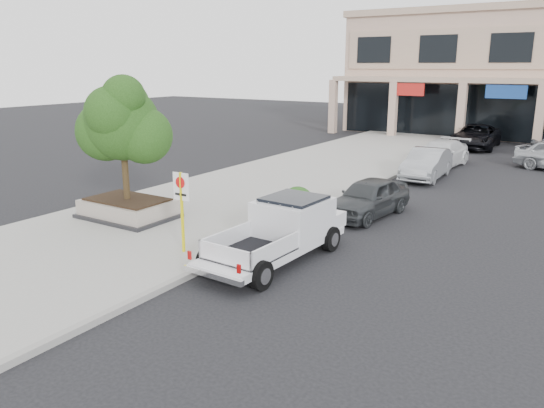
{
  "coord_description": "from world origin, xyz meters",
  "views": [
    {
      "loc": [
        7.1,
        -11.82,
        5.29
      ],
      "look_at": [
        -1.43,
        1.5,
        1.15
      ],
      "focal_mm": 35.0,
      "sensor_mm": 36.0,
      "label": 1
    }
  ],
  "objects_px": {
    "planter": "(128,208)",
    "no_parking_sign": "(182,201)",
    "curb_car_b": "(427,164)",
    "curb_car_c": "(440,154)",
    "pickup_truck": "(274,233)",
    "curb_car_a": "(368,198)",
    "curb_car_d": "(476,136)",
    "planter_tree": "(128,123)"
  },
  "relations": [
    {
      "from": "planter",
      "to": "no_parking_sign",
      "type": "distance_m",
      "value": 4.47
    },
    {
      "from": "planter",
      "to": "curb_car_b",
      "type": "height_order",
      "value": "curb_car_b"
    },
    {
      "from": "no_parking_sign",
      "to": "curb_car_c",
      "type": "xyz_separation_m",
      "value": [
        2.23,
        17.92,
        -0.93
      ]
    },
    {
      "from": "pickup_truck",
      "to": "curb_car_b",
      "type": "bearing_deg",
      "value": 92.1
    },
    {
      "from": "curb_car_a",
      "to": "curb_car_c",
      "type": "height_order",
      "value": "curb_car_c"
    },
    {
      "from": "planter",
      "to": "no_parking_sign",
      "type": "height_order",
      "value": "no_parking_sign"
    },
    {
      "from": "pickup_truck",
      "to": "curb_car_a",
      "type": "distance_m",
      "value": 5.73
    },
    {
      "from": "pickup_truck",
      "to": "curb_car_d",
      "type": "xyz_separation_m",
      "value": [
        -0.05,
        24.86,
        -0.06
      ]
    },
    {
      "from": "no_parking_sign",
      "to": "pickup_truck",
      "type": "height_order",
      "value": "no_parking_sign"
    },
    {
      "from": "planter_tree",
      "to": "no_parking_sign",
      "type": "relative_size",
      "value": 1.74
    },
    {
      "from": "curb_car_b",
      "to": "curb_car_c",
      "type": "height_order",
      "value": "curb_car_b"
    },
    {
      "from": "planter",
      "to": "curb_car_a",
      "type": "bearing_deg",
      "value": 37.33
    },
    {
      "from": "curb_car_d",
      "to": "curb_car_c",
      "type": "bearing_deg",
      "value": -93.55
    },
    {
      "from": "curb_car_c",
      "to": "curb_car_d",
      "type": "relative_size",
      "value": 0.86
    },
    {
      "from": "pickup_truck",
      "to": "curb_car_b",
      "type": "relative_size",
      "value": 1.21
    },
    {
      "from": "no_parking_sign",
      "to": "curb_car_a",
      "type": "distance_m",
      "value": 7.38
    },
    {
      "from": "planter_tree",
      "to": "pickup_truck",
      "type": "xyz_separation_m",
      "value": [
        6.26,
        -0.7,
        -2.58
      ]
    },
    {
      "from": "no_parking_sign",
      "to": "curb_car_b",
      "type": "bearing_deg",
      "value": 80.01
    },
    {
      "from": "curb_car_b",
      "to": "planter",
      "type": "bearing_deg",
      "value": -119.15
    },
    {
      "from": "curb_car_b",
      "to": "curb_car_c",
      "type": "bearing_deg",
      "value": 93.18
    },
    {
      "from": "curb_car_a",
      "to": "curb_car_d",
      "type": "xyz_separation_m",
      "value": [
        -0.44,
        19.15,
        0.09
      ]
    },
    {
      "from": "pickup_truck",
      "to": "curb_car_c",
      "type": "relative_size",
      "value": 1.1
    },
    {
      "from": "planter_tree",
      "to": "curb_car_c",
      "type": "bearing_deg",
      "value": 69.3
    },
    {
      "from": "planter_tree",
      "to": "curb_car_b",
      "type": "height_order",
      "value": "planter_tree"
    },
    {
      "from": "planter_tree",
      "to": "curb_car_b",
      "type": "bearing_deg",
      "value": 63.17
    },
    {
      "from": "planter_tree",
      "to": "planter",
      "type": "bearing_deg",
      "value": -131.03
    },
    {
      "from": "no_parking_sign",
      "to": "curb_car_c",
      "type": "distance_m",
      "value": 18.08
    },
    {
      "from": "curb_car_a",
      "to": "pickup_truck",
      "type": "bearing_deg",
      "value": -86.53
    },
    {
      "from": "pickup_truck",
      "to": "curb_car_c",
      "type": "distance_m",
      "value": 16.85
    },
    {
      "from": "planter_tree",
      "to": "curb_car_d",
      "type": "bearing_deg",
      "value": 75.6
    },
    {
      "from": "planter",
      "to": "pickup_truck",
      "type": "relative_size",
      "value": 0.61
    },
    {
      "from": "planter",
      "to": "curb_car_b",
      "type": "relative_size",
      "value": 0.73
    },
    {
      "from": "curb_car_b",
      "to": "curb_car_d",
      "type": "relative_size",
      "value": 0.78
    },
    {
      "from": "planter_tree",
      "to": "no_parking_sign",
      "type": "height_order",
      "value": "planter_tree"
    },
    {
      "from": "no_parking_sign",
      "to": "curb_car_d",
      "type": "xyz_separation_m",
      "value": [
        2.33,
        25.93,
        -0.86
      ]
    },
    {
      "from": "pickup_truck",
      "to": "curb_car_c",
      "type": "xyz_separation_m",
      "value": [
        -0.15,
        16.85,
        -0.13
      ]
    },
    {
      "from": "planter",
      "to": "curb_car_d",
      "type": "bearing_deg",
      "value": 75.39
    },
    {
      "from": "planter_tree",
      "to": "pickup_truck",
      "type": "bearing_deg",
      "value": -6.36
    },
    {
      "from": "no_parking_sign",
      "to": "pickup_truck",
      "type": "bearing_deg",
      "value": 24.18
    },
    {
      "from": "curb_car_d",
      "to": "no_parking_sign",
      "type": "bearing_deg",
      "value": -97.96
    },
    {
      "from": "planter_tree",
      "to": "curb_car_b",
      "type": "distance_m",
      "value": 14.49
    },
    {
      "from": "pickup_truck",
      "to": "curb_car_a",
      "type": "height_order",
      "value": "pickup_truck"
    }
  ]
}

